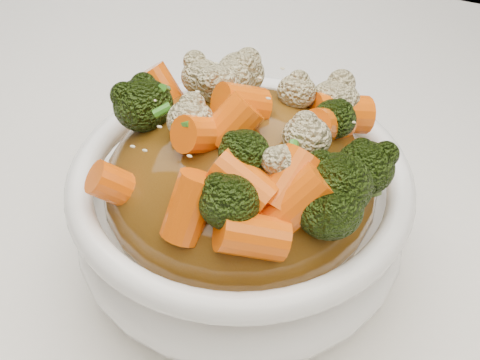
% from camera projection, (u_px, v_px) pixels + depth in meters
% --- Properties ---
extents(tablecloth, '(1.20, 0.80, 0.04)m').
position_uv_depth(tablecloth, '(245.00, 249.00, 0.47)').
color(tablecloth, white).
rests_on(tablecloth, dining_table).
extents(bowl, '(0.20, 0.20, 0.08)m').
position_uv_depth(bowl, '(240.00, 216.00, 0.41)').
color(bowl, white).
rests_on(bowl, tablecloth).
extents(sauce_base, '(0.16, 0.16, 0.09)m').
position_uv_depth(sauce_base, '(240.00, 183.00, 0.39)').
color(sauce_base, '#603C10').
rests_on(sauce_base, bowl).
extents(carrots, '(0.16, 0.16, 0.05)m').
position_uv_depth(carrots, '(240.00, 103.00, 0.35)').
color(carrots, '#F85F08').
rests_on(carrots, sauce_base).
extents(broccoli, '(0.16, 0.16, 0.04)m').
position_uv_depth(broccoli, '(240.00, 105.00, 0.35)').
color(broccoli, black).
rests_on(broccoli, sauce_base).
extents(cauliflower, '(0.16, 0.16, 0.03)m').
position_uv_depth(cauliflower, '(240.00, 108.00, 0.35)').
color(cauliflower, beige).
rests_on(cauliflower, sauce_base).
extents(scallions, '(0.12, 0.12, 0.02)m').
position_uv_depth(scallions, '(240.00, 102.00, 0.35)').
color(scallions, '#30751B').
rests_on(scallions, sauce_base).
extents(sesame_seeds, '(0.15, 0.15, 0.01)m').
position_uv_depth(sesame_seeds, '(240.00, 102.00, 0.35)').
color(sesame_seeds, beige).
rests_on(sesame_seeds, sauce_base).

